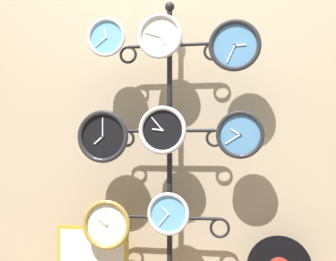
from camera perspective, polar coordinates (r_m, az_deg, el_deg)
shop_wall at (r=2.97m, az=0.79°, el=7.40°), size 4.40×0.04×2.80m
display_stand at (r=2.80m, az=0.20°, el=-10.79°), size 0.71×0.43×1.78m
clock_top_left at (r=2.84m, az=-7.52°, el=11.17°), size 0.24×0.04×0.24m
clock_top_center at (r=2.77m, az=-0.97°, el=11.41°), size 0.27×0.04×0.27m
clock_top_right at (r=2.68m, az=8.14°, el=10.22°), size 0.29×0.04×0.29m
clock_middle_left at (r=2.76m, az=-7.93°, el=-0.73°), size 0.31×0.04×0.31m
clock_middle_center at (r=2.67m, az=-0.66°, el=0.05°), size 0.28×0.04×0.28m
clock_middle_right at (r=2.63m, az=8.78°, el=-0.51°), size 0.27×0.04×0.27m
clock_bottom_left at (r=2.78m, az=-7.48°, el=-11.32°), size 0.29×0.04×0.29m
clock_bottom_center at (r=2.71m, az=0.06°, el=-10.12°), size 0.25×0.04×0.25m
picture_frame at (r=2.92m, az=-9.20°, el=-15.11°), size 0.44×0.02×0.38m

